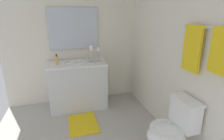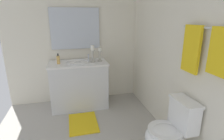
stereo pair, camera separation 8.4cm
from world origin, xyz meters
name	(u,v)px [view 2 (the right image)]	position (x,y,z in m)	size (l,w,h in m)	color
floor	(83,138)	(0.00, 0.00, -0.01)	(2.59, 2.48, 0.02)	#B2ADA3
wall_back	(169,47)	(0.00, 1.24, 1.23)	(2.59, 0.04, 2.45)	silver
wall_left	(74,39)	(-1.29, 0.00, 1.23)	(0.04, 2.48, 2.45)	silver
vanity_cabinet	(79,84)	(-0.97, 0.04, 0.43)	(0.58, 1.04, 0.85)	silver
sink_basin	(78,64)	(-0.97, 0.04, 0.81)	(0.40, 0.40, 0.24)	white
mirror	(75,29)	(-1.25, 0.04, 1.42)	(0.02, 0.89, 0.74)	silver
candle_holder_tall	(100,54)	(-0.97, 0.44, 0.98)	(0.09, 0.09, 0.25)	#B7B2A5
candle_holder_short	(93,53)	(-0.92, 0.30, 1.01)	(0.09, 0.09, 0.30)	#B7B2A5
soap_bottle	(58,60)	(-0.94, -0.29, 0.92)	(0.06, 0.06, 0.18)	#E5B259
toilet	(170,132)	(0.63, 0.96, 0.37)	(0.39, 0.54, 0.75)	white
towel_bar	(209,28)	(0.73, 1.18, 1.53)	(0.02, 0.02, 0.72)	silver
towel_near_vanity	(191,49)	(0.55, 1.16, 1.30)	(0.25, 0.03, 0.50)	yellow
towel_center	(219,52)	(0.91, 1.16, 1.34)	(0.22, 0.03, 0.42)	yellow
bath_mat	(83,123)	(-0.34, 0.04, 0.01)	(0.60, 0.44, 0.02)	yellow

